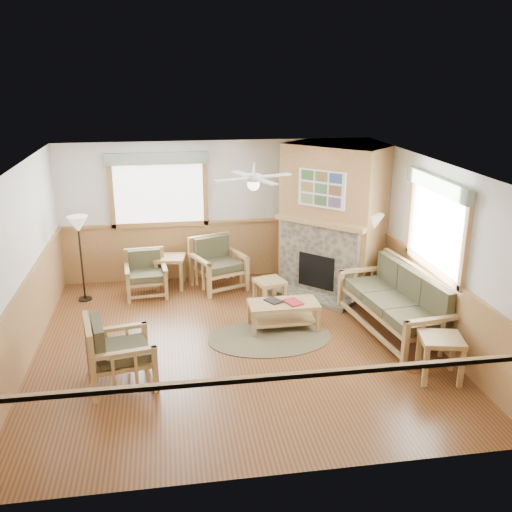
{
  "coord_description": "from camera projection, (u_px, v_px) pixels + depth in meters",
  "views": [
    {
      "loc": [
        -0.94,
        -7.77,
        3.99
      ],
      "look_at": [
        0.4,
        0.7,
        1.15
      ],
      "focal_mm": 40.0,
      "sensor_mm": 36.0,
      "label": 1
    }
  ],
  "objects": [
    {
      "name": "book_red",
      "position": [
        293.0,
        301.0,
        9.01
      ],
      "size": [
        0.32,
        0.36,
        0.03
      ],
      "primitive_type": "cube",
      "rotation": [
        0.0,
        0.0,
        0.38
      ],
      "color": "maroon",
      "rests_on": "coffee_table"
    },
    {
      "name": "floor",
      "position": [
        237.0,
        343.0,
        8.68
      ],
      "size": [
        6.0,
        6.0,
        0.01
      ],
      "primitive_type": "cube",
      "color": "brown",
      "rests_on": "ground"
    },
    {
      "name": "window_right",
      "position": [
        443.0,
        175.0,
        8.14
      ],
      "size": [
        0.16,
        1.9,
        1.5
      ],
      "primitive_type": null,
      "color": "white",
      "rests_on": "wall_right"
    },
    {
      "name": "braided_rug",
      "position": [
        270.0,
        338.0,
        8.84
      ],
      "size": [
        2.16,
        2.16,
        0.01
      ],
      "primitive_type": "cylinder",
      "rotation": [
        0.0,
        0.0,
        -0.13
      ],
      "color": "brown",
      "rests_on": "floor"
    },
    {
      "name": "sofa",
      "position": [
        394.0,
        302.0,
        8.89
      ],
      "size": [
        2.32,
        1.18,
        1.02
      ],
      "primitive_type": null,
      "rotation": [
        0.0,
        0.0,
        -1.44
      ],
      "color": "#A7844E",
      "rests_on": "floor"
    },
    {
      "name": "armchair_back_right",
      "position": [
        218.0,
        264.0,
        10.71
      ],
      "size": [
        1.11,
        1.11,
        0.96
      ],
      "primitive_type": null,
      "rotation": [
        0.0,
        0.0,
        0.38
      ],
      "color": "#A7844E",
      "rests_on": "floor"
    },
    {
      "name": "ceiling",
      "position": [
        235.0,
        166.0,
        7.83
      ],
      "size": [
        6.0,
        6.0,
        0.01
      ],
      "primitive_type": "cube",
      "color": "white",
      "rests_on": "floor"
    },
    {
      "name": "coffee_table",
      "position": [
        283.0,
        315.0,
        9.12
      ],
      "size": [
        1.11,
        0.56,
        0.44
      ],
      "primitive_type": null,
      "rotation": [
        0.0,
        0.0,
        0.01
      ],
      "color": "#A7844E",
      "rests_on": "floor"
    },
    {
      "name": "floor_lamp_left",
      "position": [
        81.0,
        259.0,
        10.06
      ],
      "size": [
        0.42,
        0.42,
        1.56
      ],
      "primitive_type": null,
      "rotation": [
        0.0,
        0.0,
        0.21
      ],
      "color": "black",
      "rests_on": "floor"
    },
    {
      "name": "wall_back",
      "position": [
        217.0,
        211.0,
        11.07
      ],
      "size": [
        6.0,
        0.02,
        2.7
      ],
      "primitive_type": "cube",
      "color": "silver",
      "rests_on": "floor"
    },
    {
      "name": "armchair_back_left",
      "position": [
        146.0,
        274.0,
        10.39
      ],
      "size": [
        0.78,
        0.78,
        0.81
      ],
      "primitive_type": null,
      "rotation": [
        0.0,
        0.0,
        0.08
      ],
      "color": "#A7844E",
      "rests_on": "floor"
    },
    {
      "name": "wall_left",
      "position": [
        19.0,
        270.0,
        7.81
      ],
      "size": [
        0.02,
        6.0,
        2.7
      ],
      "primitive_type": "cube",
      "color": "silver",
      "rests_on": "floor"
    },
    {
      "name": "floor_lamp_right",
      "position": [
        371.0,
        258.0,
        10.04
      ],
      "size": [
        0.42,
        0.42,
        1.6
      ],
      "primitive_type": null,
      "rotation": [
        0.0,
        0.0,
        0.15
      ],
      "color": "black",
      "rests_on": "floor"
    },
    {
      "name": "footstool",
      "position": [
        270.0,
        291.0,
        10.15
      ],
      "size": [
        0.6,
        0.6,
        0.42
      ],
      "primitive_type": null,
      "rotation": [
        0.0,
        0.0,
        0.29
      ],
      "color": "#A7844E",
      "rests_on": "floor"
    },
    {
      "name": "end_table_sofa",
      "position": [
        440.0,
        358.0,
        7.61
      ],
      "size": [
        0.65,
        0.63,
        0.61
      ],
      "primitive_type": null,
      "rotation": [
        0.0,
        0.0,
        -0.22
      ],
      "color": "#A7844E",
      "rests_on": "floor"
    },
    {
      "name": "wall_right",
      "position": [
        431.0,
        249.0,
        8.7
      ],
      "size": [
        0.02,
        6.0,
        2.7
      ],
      "primitive_type": "cube",
      "color": "silver",
      "rests_on": "floor"
    },
    {
      "name": "ceiling_fan",
      "position": [
        253.0,
        165.0,
        8.17
      ],
      "size": [
        1.59,
        1.59,
        0.36
      ],
      "primitive_type": null,
      "rotation": [
        0.0,
        0.0,
        0.35
      ],
      "color": "white",
      "rests_on": "ceiling"
    },
    {
      "name": "wall_front",
      "position": [
        275.0,
        358.0,
        5.44
      ],
      "size": [
        6.0,
        0.02,
        2.7
      ],
      "primitive_type": "cube",
      "color": "silver",
      "rests_on": "floor"
    },
    {
      "name": "armchair_left",
      "position": [
        120.0,
        351.0,
        7.45
      ],
      "size": [
        0.97,
        0.97,
        0.93
      ],
      "primitive_type": null,
      "rotation": [
        0.0,
        0.0,
        1.76
      ],
      "color": "#A7844E",
      "rests_on": "floor"
    },
    {
      "name": "fireplace",
      "position": [
        333.0,
        219.0,
        10.48
      ],
      "size": [
        3.11,
        3.11,
        2.7
      ],
      "primitive_type": null,
      "rotation": [
        0.0,
        0.0,
        -0.79
      ],
      "color": "#9E7140",
      "rests_on": "floor"
    },
    {
      "name": "book_dark",
      "position": [
        273.0,
        300.0,
        9.08
      ],
      "size": [
        0.31,
        0.33,
        0.03
      ],
      "primitive_type": "cube",
      "rotation": [
        0.0,
        0.0,
        0.52
      ],
      "color": "black",
      "rests_on": "coffee_table"
    },
    {
      "name": "end_table_chairs",
      "position": [
        171.0,
        272.0,
        10.82
      ],
      "size": [
        0.62,
        0.6,
        0.61
      ],
      "primitive_type": null,
      "rotation": [
        0.0,
        0.0,
        -0.15
      ],
      "color": "#A7844E",
      "rests_on": "floor"
    },
    {
      "name": "wainscot",
      "position": [
        237.0,
        310.0,
        8.51
      ],
      "size": [
        6.0,
        6.0,
        1.1
      ],
      "primitive_type": null,
      "color": "#9E7140",
      "rests_on": "floor"
    },
    {
      "name": "window_back",
      "position": [
        157.0,
        151.0,
        10.5
      ],
      "size": [
        1.9,
        0.16,
        1.5
      ],
      "primitive_type": null,
      "color": "white",
      "rests_on": "wall_back"
    }
  ]
}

